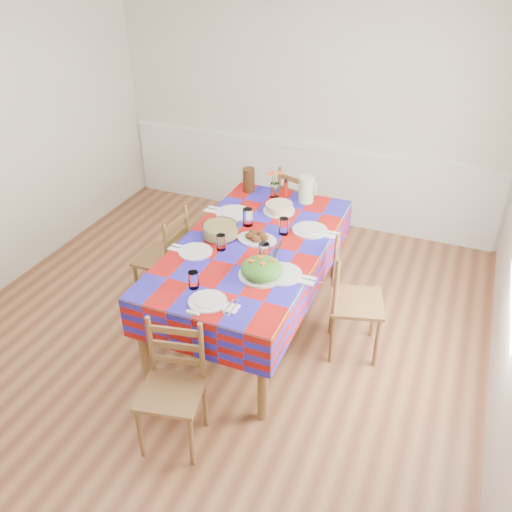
% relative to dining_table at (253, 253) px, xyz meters
% --- Properties ---
extents(room, '(4.58, 5.08, 2.78)m').
position_rel_dining_table_xyz_m(room, '(-0.24, -0.35, 0.61)').
color(room, brown).
rests_on(room, ground).
extents(wainscot, '(4.41, 0.06, 0.92)m').
position_rel_dining_table_xyz_m(wainscot, '(-0.24, 2.14, -0.26)').
color(wainscot, white).
rests_on(wainscot, room).
extents(dining_table, '(1.16, 2.15, 0.84)m').
position_rel_dining_table_xyz_m(dining_table, '(0.00, 0.00, 0.00)').
color(dining_table, brown).
rests_on(dining_table, room).
extents(setting_near_head, '(0.44, 0.30, 0.13)m').
position_rel_dining_table_xyz_m(setting_near_head, '(-0.03, -0.83, 0.12)').
color(setting_near_head, silver).
rests_on(setting_near_head, dining_table).
extents(setting_left_near, '(0.50, 0.30, 0.13)m').
position_rel_dining_table_xyz_m(setting_left_near, '(-0.31, -0.27, 0.12)').
color(setting_left_near, silver).
rests_on(setting_left_near, dining_table).
extents(setting_left_far, '(0.58, 0.35, 0.15)m').
position_rel_dining_table_xyz_m(setting_left_far, '(-0.29, 0.36, 0.13)').
color(setting_left_far, silver).
rests_on(setting_left_far, dining_table).
extents(setting_right_near, '(0.58, 0.34, 0.15)m').
position_rel_dining_table_xyz_m(setting_right_near, '(0.32, -0.30, 0.13)').
color(setting_right_near, silver).
rests_on(setting_right_near, dining_table).
extents(setting_right_far, '(0.57, 0.33, 0.15)m').
position_rel_dining_table_xyz_m(setting_right_far, '(0.31, 0.32, 0.13)').
color(setting_right_far, silver).
rests_on(setting_right_far, dining_table).
extents(meat_platter, '(0.34, 0.24, 0.07)m').
position_rel_dining_table_xyz_m(meat_platter, '(0.02, 0.05, 0.12)').
color(meat_platter, silver).
rests_on(meat_platter, dining_table).
extents(salad_platter, '(0.35, 0.35, 0.15)m').
position_rel_dining_table_xyz_m(salad_platter, '(0.25, -0.42, 0.15)').
color(salad_platter, silver).
rests_on(salad_platter, dining_table).
extents(pasta_bowl, '(0.30, 0.30, 0.11)m').
position_rel_dining_table_xyz_m(pasta_bowl, '(-0.29, -0.00, 0.15)').
color(pasta_bowl, white).
rests_on(pasta_bowl, dining_table).
extents(cake, '(0.29, 0.29, 0.08)m').
position_rel_dining_table_xyz_m(cake, '(0.01, 0.61, 0.13)').
color(cake, silver).
rests_on(cake, dining_table).
extents(serving_utensils, '(0.16, 0.36, 0.01)m').
position_rel_dining_table_xyz_m(serving_utensils, '(0.21, -0.08, 0.10)').
color(serving_utensils, black).
rests_on(serving_utensils, dining_table).
extents(flower_vase, '(0.17, 0.14, 0.27)m').
position_rel_dining_table_xyz_m(flower_vase, '(-0.14, 0.88, 0.21)').
color(flower_vase, white).
rests_on(flower_vase, dining_table).
extents(hot_sauce, '(0.04, 0.04, 0.18)m').
position_rel_dining_table_xyz_m(hot_sauce, '(-0.04, 0.93, 0.19)').
color(hot_sauce, '#B31A0E').
rests_on(hot_sauce, dining_table).
extents(green_pitcher, '(0.15, 0.15, 0.25)m').
position_rel_dining_table_xyz_m(green_pitcher, '(0.17, 0.90, 0.22)').
color(green_pitcher, '#A3C78C').
rests_on(green_pitcher, dining_table).
extents(tea_pitcher, '(0.12, 0.12, 0.23)m').
position_rel_dining_table_xyz_m(tea_pitcher, '(-0.42, 0.91, 0.21)').
color(tea_pitcher, '#321C0B').
rests_on(tea_pitcher, dining_table).
extents(name_card, '(0.09, 0.03, 0.02)m').
position_rel_dining_table_xyz_m(name_card, '(-0.01, -1.03, 0.10)').
color(name_card, silver).
rests_on(name_card, dining_table).
extents(chair_near, '(0.48, 0.46, 0.93)m').
position_rel_dining_table_xyz_m(chair_near, '(-0.01, -1.36, -0.29)').
color(chair_near, brown).
rests_on(chair_near, room).
extents(chair_far, '(0.54, 0.53, 0.97)m').
position_rel_dining_table_xyz_m(chair_far, '(-0.01, 1.36, -0.26)').
color(chair_far, brown).
rests_on(chair_far, room).
extents(chair_left, '(0.41, 0.43, 0.96)m').
position_rel_dining_table_xyz_m(chair_left, '(-0.86, -0.00, -0.27)').
color(chair_left, brown).
rests_on(chair_left, room).
extents(chair_right, '(0.52, 0.53, 0.99)m').
position_rel_dining_table_xyz_m(chair_right, '(0.86, -0.01, -0.25)').
color(chair_right, brown).
rests_on(chair_right, room).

